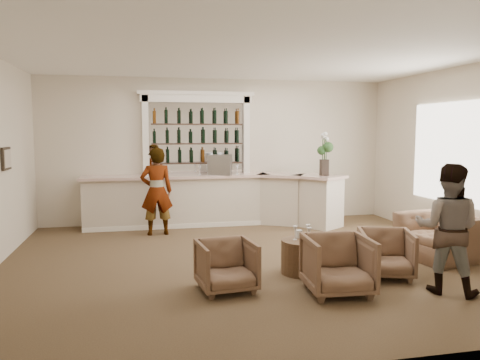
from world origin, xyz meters
name	(u,v)px	position (x,y,z in m)	size (l,w,h in m)	color
ground	(254,261)	(0.00, 0.00, 0.00)	(8.00, 8.00, 0.00)	brown
room_shell	(254,118)	(0.16, 0.71, 2.34)	(8.04, 7.02, 3.32)	beige
bar_counter	(215,200)	(-0.16, 3.00, 0.57)	(5.72, 1.80, 1.14)	beige
back_bar_alcove	(197,134)	(-0.50, 3.41, 2.03)	(2.64, 0.25, 3.00)	white
cocktail_table	(303,256)	(0.56, -0.79, 0.25)	(0.66, 0.66, 0.50)	#523723
sommelier	(157,191)	(-1.47, 2.30, 0.89)	(0.65, 0.43, 1.78)	gray
guest	(448,229)	(2.10, -1.97, 0.85)	(0.82, 0.64, 1.70)	gray
armchair_left	(226,266)	(-0.70, -1.31, 0.34)	(0.72, 0.74, 0.68)	brown
armchair_center	(338,265)	(0.70, -1.72, 0.38)	(0.81, 0.84, 0.76)	brown
armchair_right	(386,253)	(1.67, -1.21, 0.34)	(0.73, 0.75, 0.69)	brown
armchair_far	(439,237)	(3.01, -0.53, 0.37)	(1.13, 0.99, 0.73)	brown
espresso_machine	(220,165)	(-0.06, 2.96, 1.36)	(0.51, 0.42, 0.44)	#AEAEB2
flower_vase	(324,151)	(2.13, 2.29, 1.67)	(0.25, 0.25, 0.94)	black
wine_glass_bar_left	(237,169)	(0.36, 3.06, 1.25)	(0.07, 0.07, 0.21)	white
wine_glass_bar_right	(200,170)	(-0.49, 3.03, 1.25)	(0.07, 0.07, 0.21)	white
wine_glass_tbl_a	(295,233)	(0.44, -0.76, 0.60)	(0.07, 0.07, 0.21)	white
wine_glass_tbl_b	(308,232)	(0.66, -0.71, 0.60)	(0.07, 0.07, 0.21)	white
wine_glass_tbl_c	(309,235)	(0.60, -0.92, 0.60)	(0.07, 0.07, 0.21)	white
napkin_holder	(299,234)	(0.54, -0.65, 0.56)	(0.08, 0.08, 0.12)	silver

